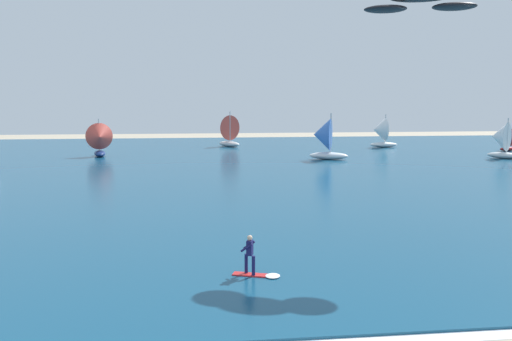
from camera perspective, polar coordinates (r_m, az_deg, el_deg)
The scene contains 10 objects.
ocean at distance 61.07m, azimuth -4.14°, elevation 0.52°, with size 160.00×90.00×0.10m, color navy.
shoreline_foam at distance 17.53m, azimuth 1.79°, elevation -16.95°, with size 100.03×1.82×0.01m, color white.
kitesurfer at distance 22.76m, azimuth -0.17°, elevation -9.31°, with size 2.03×1.20×1.67m.
kite at distance 28.76m, azimuth 16.49°, elevation 16.14°, with size 5.50×3.43×0.80m.
sailboat_trailing at distance 85.39m, azimuth 24.36°, elevation 2.93°, with size 3.14×2.79×3.53m.
sailboat_far_left at distance 74.15m, azimuth 23.87°, elevation 2.90°, with size 4.31×4.40×4.94m.
sailboat_far_right at distance 67.10m, azimuth 6.95°, elevation 3.32°, with size 4.95×4.40×5.56m.
sailboat_heeled_over at distance 85.82m, azimuth 12.66°, elevation 3.86°, with size 4.27×3.62×4.98m.
sailboat_outermost at distance 85.47m, azimuth -3.06°, elevation 4.15°, with size 4.52×4.87×5.41m.
sailboat_mid_right at distance 72.36m, azimuth -15.81°, elevation 3.09°, with size 3.63×4.19×4.75m.
Camera 1 is at (-3.22, -11.08, 7.19)m, focal length 38.85 mm.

